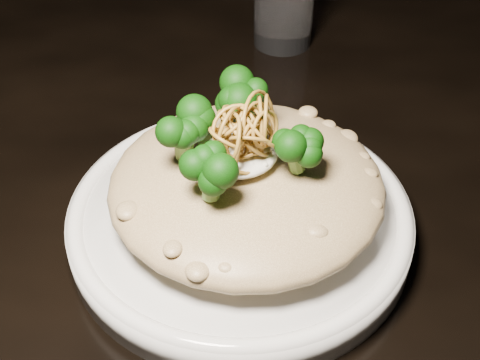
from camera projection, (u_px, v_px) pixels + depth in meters
table at (334, 286)px, 0.58m from camera, size 1.10×0.80×0.75m
plate at (240, 221)px, 0.51m from camera, size 0.26×0.26×0.03m
risotto at (247, 185)px, 0.48m from camera, size 0.20×0.20×0.04m
broccoli at (238, 135)px, 0.45m from camera, size 0.12×0.12×0.05m
cheese at (237, 151)px, 0.46m from camera, size 0.06×0.06×0.02m
shallots at (247, 131)px, 0.44m from camera, size 0.05×0.05×0.03m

